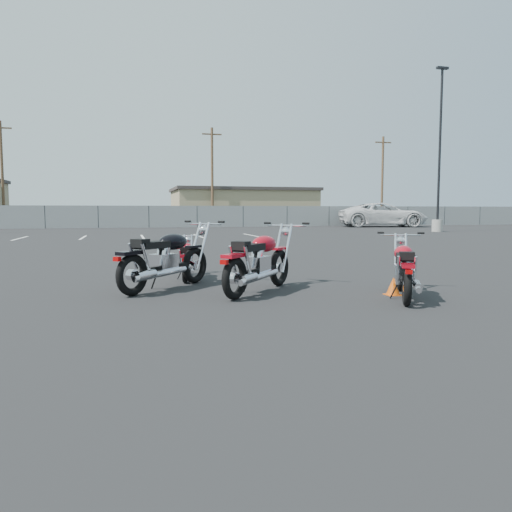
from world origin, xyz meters
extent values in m
plane|color=black|center=(0.00, 0.00, 0.00)|extent=(120.00, 120.00, 0.00)
torus|color=black|center=(-0.56, 3.53, 0.26)|extent=(0.17, 0.52, 0.51)
cylinder|color=silver|center=(-0.56, 3.53, 0.26)|extent=(0.11, 0.15, 0.14)
torus|color=black|center=(-0.76, 2.31, 0.26)|extent=(0.17, 0.52, 0.51)
cylinder|color=silver|center=(-0.76, 2.31, 0.26)|extent=(0.11, 0.15, 0.14)
cube|color=black|center=(-0.66, 2.92, 0.29)|extent=(0.23, 0.90, 0.05)
cube|color=silver|center=(-0.67, 2.88, 0.34)|extent=(0.29, 0.36, 0.26)
cylinder|color=silver|center=(-0.67, 2.88, 0.49)|extent=(0.20, 0.24, 0.23)
ellipsoid|color=#9C0916|center=(-0.63, 3.07, 0.61)|extent=(0.34, 0.53, 0.22)
cube|color=black|center=(-0.70, 2.67, 0.60)|extent=(0.29, 0.50, 0.09)
cube|color=black|center=(-0.73, 2.46, 0.63)|extent=(0.21, 0.18, 0.10)
cube|color=#9C0916|center=(-0.76, 2.29, 0.52)|extent=(0.21, 0.38, 0.04)
cube|color=#9C0916|center=(-0.56, 3.53, 0.52)|extent=(0.16, 0.30, 0.03)
cylinder|color=silver|center=(-0.64, 2.42, 0.47)|extent=(0.07, 0.16, 0.33)
cylinder|color=silver|center=(-0.84, 2.45, 0.47)|extent=(0.07, 0.16, 0.33)
cylinder|color=silver|center=(-0.57, 2.64, 0.24)|extent=(0.23, 0.94, 0.11)
cylinder|color=silver|center=(-0.61, 2.38, 0.26)|extent=(0.15, 0.31, 0.11)
cylinder|color=silver|center=(-0.47, 3.62, 0.53)|extent=(0.09, 0.34, 0.67)
cylinder|color=silver|center=(-0.62, 3.64, 0.53)|extent=(0.09, 0.34, 0.67)
sphere|color=silver|center=(-0.52, 3.76, 0.75)|extent=(0.16, 0.16, 0.14)
cylinder|color=silver|center=(-0.52, 3.78, 0.83)|extent=(0.59, 0.12, 0.03)
cylinder|color=black|center=(-0.23, 3.72, 0.87)|extent=(0.11, 0.05, 0.03)
cylinder|color=black|center=(-0.82, 3.81, 0.87)|extent=(0.11, 0.05, 0.03)
cylinder|color=black|center=(-0.79, 2.85, 0.13)|extent=(0.14, 0.04, 0.26)
cube|color=#990505|center=(-0.80, 2.07, 0.47)|extent=(0.09, 0.06, 0.05)
torus|color=black|center=(-0.58, 2.26, 0.34)|extent=(0.57, 0.58, 0.69)
cylinder|color=silver|center=(-0.58, 2.26, 0.34)|extent=(0.21, 0.21, 0.18)
torus|color=black|center=(-1.75, 1.08, 0.34)|extent=(0.57, 0.58, 0.69)
cylinder|color=silver|center=(-1.75, 1.08, 0.34)|extent=(0.21, 0.21, 0.18)
cube|color=black|center=(-1.16, 1.67, 0.39)|extent=(0.93, 0.94, 0.07)
cube|color=silver|center=(-1.21, 1.63, 0.46)|extent=(0.53, 0.54, 0.34)
cylinder|color=silver|center=(-1.21, 1.63, 0.67)|extent=(0.36, 0.37, 0.30)
ellipsoid|color=black|center=(-1.02, 1.82, 0.83)|extent=(0.72, 0.72, 0.29)
cube|color=black|center=(-1.41, 1.43, 0.80)|extent=(0.66, 0.66, 0.11)
cube|color=black|center=(-1.61, 1.22, 0.85)|extent=(0.32, 0.32, 0.14)
cube|color=black|center=(-1.77, 1.07, 0.71)|extent=(0.49, 0.49, 0.06)
cube|color=black|center=(-0.58, 2.26, 0.71)|extent=(0.38, 0.38, 0.05)
cylinder|color=silver|center=(-1.53, 1.11, 0.63)|extent=(0.19, 0.19, 0.45)
cylinder|color=silver|center=(-1.73, 1.30, 0.63)|extent=(0.19, 0.19, 0.45)
cylinder|color=silver|center=(-1.28, 1.30, 0.32)|extent=(0.96, 0.97, 0.15)
cylinder|color=silver|center=(-1.54, 1.04, 0.34)|extent=(0.38, 0.39, 0.15)
cylinder|color=silver|center=(-0.41, 2.29, 0.71)|extent=(0.36, 0.36, 0.91)
cylinder|color=silver|center=(-0.56, 2.43, 0.71)|extent=(0.36, 0.36, 0.91)
sphere|color=silver|center=(-0.35, 2.49, 1.01)|extent=(0.26, 0.26, 0.18)
cylinder|color=silver|center=(-0.34, 2.51, 1.12)|extent=(0.59, 0.59, 0.03)
cylinder|color=black|center=(-0.07, 2.21, 1.17)|extent=(0.13, 0.13, 0.04)
cylinder|color=black|center=(-0.64, 2.77, 1.17)|extent=(0.13, 0.13, 0.04)
cylinder|color=black|center=(-1.36, 1.70, 0.17)|extent=(0.15, 0.15, 0.34)
cube|color=#990505|center=(-1.98, 0.85, 0.63)|extent=(0.13, 0.13, 0.07)
torus|color=black|center=(0.88, 1.53, 0.34)|extent=(0.54, 0.58, 0.68)
cylinder|color=silver|center=(0.88, 1.53, 0.34)|extent=(0.20, 0.21, 0.18)
torus|color=black|center=(-0.21, 0.32, 0.34)|extent=(0.54, 0.58, 0.68)
cylinder|color=silver|center=(-0.21, 0.32, 0.34)|extent=(0.20, 0.21, 0.18)
cube|color=black|center=(0.33, 0.92, 0.38)|extent=(0.88, 0.95, 0.07)
cube|color=silver|center=(0.30, 0.88, 0.45)|extent=(0.52, 0.53, 0.34)
cylinder|color=silver|center=(0.30, 0.88, 0.65)|extent=(0.36, 0.36, 0.30)
ellipsoid|color=#9C0916|center=(0.47, 1.07, 0.81)|extent=(0.69, 0.71, 0.29)
cube|color=black|center=(0.11, 0.67, 0.79)|extent=(0.63, 0.66, 0.11)
cube|color=black|center=(-0.08, 0.46, 0.83)|extent=(0.32, 0.32, 0.14)
cube|color=#9C0916|center=(-0.23, 0.30, 0.69)|extent=(0.47, 0.49, 0.06)
cube|color=#9C0916|center=(0.88, 1.53, 0.69)|extent=(0.37, 0.38, 0.05)
cylinder|color=silver|center=(0.00, 0.35, 0.62)|extent=(0.18, 0.19, 0.44)
cylinder|color=silver|center=(-0.20, 0.53, 0.62)|extent=(0.18, 0.19, 0.44)
cylinder|color=silver|center=(0.24, 0.55, 0.32)|extent=(0.91, 0.99, 0.14)
cylinder|color=silver|center=(0.00, 0.29, 0.34)|extent=(0.37, 0.39, 0.15)
cylinder|color=silver|center=(1.05, 1.56, 0.70)|extent=(0.34, 0.37, 0.89)
cylinder|color=silver|center=(0.90, 1.70, 0.70)|extent=(0.34, 0.37, 0.89)
sphere|color=silver|center=(1.09, 1.76, 0.99)|extent=(0.25, 0.25, 0.18)
cylinder|color=silver|center=(1.11, 1.78, 1.10)|extent=(0.61, 0.55, 0.03)
cylinder|color=black|center=(1.38, 1.50, 1.15)|extent=(0.13, 0.12, 0.04)
cylinder|color=black|center=(0.80, 2.03, 1.15)|extent=(0.13, 0.12, 0.04)
cylinder|color=black|center=(0.14, 0.95, 0.17)|extent=(0.15, 0.14, 0.34)
cube|color=#990505|center=(-0.43, 0.09, 0.62)|extent=(0.13, 0.13, 0.07)
torus|color=black|center=(2.73, 0.43, 0.29)|extent=(0.36, 0.57, 0.58)
cylinder|color=silver|center=(2.73, 0.43, 0.29)|extent=(0.16, 0.18, 0.16)
torus|color=black|center=(2.09, -0.83, 0.29)|extent=(0.36, 0.57, 0.58)
cylinder|color=silver|center=(2.09, -0.83, 0.29)|extent=(0.16, 0.18, 0.16)
cube|color=black|center=(2.41, -0.20, 0.33)|extent=(0.55, 0.95, 0.06)
cube|color=silver|center=(2.39, -0.24, 0.39)|extent=(0.41, 0.45, 0.29)
cylinder|color=silver|center=(2.39, -0.24, 0.56)|extent=(0.28, 0.31, 0.26)
ellipsoid|color=#9C0916|center=(2.49, -0.04, 0.70)|extent=(0.52, 0.64, 0.25)
cube|color=black|center=(2.27, -0.46, 0.68)|extent=(0.47, 0.59, 0.10)
cube|color=black|center=(2.16, -0.67, 0.72)|extent=(0.27, 0.25, 0.12)
cube|color=#9C0916|center=(2.08, -0.84, 0.60)|extent=(0.34, 0.44, 0.05)
cube|color=#9C0916|center=(2.73, 0.43, 0.60)|extent=(0.26, 0.35, 0.04)
cylinder|color=silver|center=(2.26, -0.75, 0.54)|extent=(0.13, 0.18, 0.38)
cylinder|color=silver|center=(2.05, -0.64, 0.54)|extent=(0.13, 0.18, 0.38)
cylinder|color=silver|center=(2.41, -0.53, 0.27)|extent=(0.57, 0.99, 0.12)
cylinder|color=silver|center=(2.27, -0.81, 0.29)|extent=(0.26, 0.36, 0.13)
cylinder|color=silver|center=(2.86, 0.49, 0.60)|extent=(0.22, 0.37, 0.77)
cylinder|color=silver|center=(2.71, 0.57, 0.60)|extent=(0.22, 0.37, 0.77)
sphere|color=silver|center=(2.85, 0.67, 0.86)|extent=(0.21, 0.21, 0.16)
cylinder|color=silver|center=(2.86, 0.69, 0.95)|extent=(0.62, 0.34, 0.03)
cylinder|color=black|center=(3.16, 0.52, 0.99)|extent=(0.12, 0.08, 0.04)
cylinder|color=black|center=(2.55, 0.83, 0.99)|extent=(0.12, 0.08, 0.04)
cylinder|color=black|center=(2.24, -0.22, 0.15)|extent=(0.15, 0.09, 0.29)
cube|color=#990505|center=(1.96, -1.07, 0.54)|extent=(0.11, 0.10, 0.06)
cone|color=#D5500B|center=(2.40, 0.09, 0.15)|extent=(0.23, 0.23, 0.28)
cube|color=#D5500B|center=(2.40, 0.09, 0.00)|extent=(0.25, 0.25, 0.01)
cylinder|color=gray|center=(18.14, 21.79, 0.40)|extent=(0.70, 0.70, 0.80)
cylinder|color=black|center=(18.14, 21.79, 5.64)|extent=(0.16, 0.16, 9.68)
cube|color=black|center=(18.14, 21.79, 10.55)|extent=(0.80, 0.25, 0.15)
cube|color=slate|center=(0.00, 35.00, 0.90)|extent=(80.00, 0.04, 1.80)
cylinder|color=black|center=(-8.00, 35.00, 0.90)|extent=(0.06, 0.06, 1.80)
cylinder|color=black|center=(-4.00, 35.00, 0.90)|extent=(0.06, 0.06, 1.80)
cylinder|color=black|center=(0.00, 35.00, 0.90)|extent=(0.06, 0.06, 1.80)
cylinder|color=black|center=(4.00, 35.00, 0.90)|extent=(0.06, 0.06, 1.80)
cylinder|color=black|center=(8.00, 35.00, 0.90)|extent=(0.06, 0.06, 1.80)
cylinder|color=black|center=(12.00, 35.00, 0.90)|extent=(0.06, 0.06, 1.80)
cylinder|color=black|center=(16.00, 35.00, 0.90)|extent=(0.06, 0.06, 1.80)
cylinder|color=black|center=(20.00, 35.00, 0.90)|extent=(0.06, 0.06, 1.80)
cylinder|color=black|center=(24.00, 35.00, 0.90)|extent=(0.06, 0.06, 1.80)
cylinder|color=black|center=(28.00, 35.00, 0.90)|extent=(0.06, 0.06, 1.80)
cylinder|color=black|center=(32.00, 35.00, 0.90)|extent=(0.06, 0.06, 1.80)
cube|color=#93845E|center=(10.00, 44.00, 1.70)|extent=(14.00, 9.00, 3.40)
cube|color=#38322F|center=(10.00, 44.00, 3.55)|extent=(14.40, 9.40, 0.30)
cylinder|color=#4D3623|center=(-12.00, 40.00, 4.50)|extent=(0.24, 0.24, 9.00)
cube|color=#4D3623|center=(-12.00, 40.00, 8.40)|extent=(1.80, 0.12, 0.12)
cylinder|color=#4D3623|center=(6.00, 39.00, 4.50)|extent=(0.24, 0.24, 9.00)
cube|color=#4D3623|center=(6.00, 39.00, 8.40)|extent=(1.80, 0.12, 0.12)
cylinder|color=#4D3623|center=(24.00, 40.00, 4.50)|extent=(0.24, 0.24, 9.00)
cube|color=#4D3623|center=(24.00, 40.00, 8.40)|extent=(1.80, 0.12, 0.12)
cube|color=silver|center=(-7.00, 20.00, 0.00)|extent=(0.12, 4.00, 0.01)
cube|color=silver|center=(-4.00, 20.00, 0.00)|extent=(0.12, 4.00, 0.01)
cube|color=silver|center=(-1.00, 20.00, 0.00)|extent=(0.12, 4.00, 0.01)
cube|color=silver|center=(2.00, 20.00, 0.00)|extent=(0.12, 4.00, 0.01)
cube|color=silver|center=(5.00, 20.00, 0.00)|extent=(0.12, 4.00, 0.01)
imported|color=silver|center=(19.67, 31.81, 1.63)|extent=(5.12, 9.11, 3.26)
camera|label=1|loc=(-1.83, -7.18, 1.38)|focal=35.00mm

